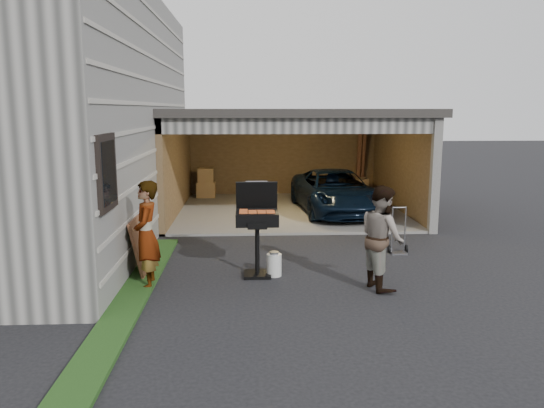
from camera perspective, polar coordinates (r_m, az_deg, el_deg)
The scene contains 11 objects.
ground at distance 8.95m, azimuth 0.38°, elevation -8.69°, with size 80.00×80.00×0.00m, color black.
house at distance 13.63m, azimuth -27.01°, elevation 8.48°, with size 7.00×11.00×5.50m, color #474744.
groundcover_strip at distance 8.18m, azimuth -15.44°, elevation -10.69°, with size 0.50×8.00×0.06m, color #193814.
garage at distance 15.33m, azimuth 1.88°, elevation 6.34°, with size 6.80×6.30×2.90m.
minivan at distance 14.82m, azimuth 6.82°, elevation 1.14°, with size 1.93×4.20×1.17m, color black.
woman at distance 8.83m, azimuth -13.37°, elevation -3.26°, with size 0.65×0.42×1.77m, color silver.
man at distance 8.78m, azimuth 11.74°, elevation -3.51°, with size 0.83×0.64×1.70m, color #412719.
bbq_grill at distance 9.20m, azimuth -1.62°, elevation -1.87°, with size 0.73×0.64×1.63m.
propane_tank at distance 9.36m, azimuth 0.23°, elevation -6.57°, with size 0.26×0.26×0.39m, color silver.
plywood_panel at distance 9.64m, azimuth -13.91°, elevation -4.48°, with size 0.04×0.91×1.02m, color #56331D.
hand_truck at distance 11.10m, azimuth 13.44°, elevation -4.24°, with size 0.40×0.29×0.96m.
Camera 1 is at (-0.46, -8.45, 2.89)m, focal length 35.00 mm.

